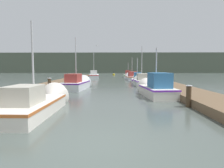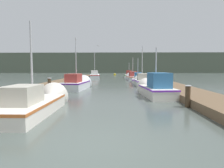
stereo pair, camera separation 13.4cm
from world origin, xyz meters
The scene contains 18 objects.
ground_plane centered at (0.00, 0.00, 0.00)m, with size 200.00×200.00×0.00m.
dock_left centered at (-5.53, 16.00, 0.20)m, with size 2.53×40.00×0.41m.
dock_right centered at (5.53, 16.00, 0.20)m, with size 2.53×40.00×0.41m.
distant_shore_ridge centered at (0.00, 69.11, 3.36)m, with size 120.00×16.00×6.72m.
fishing_boat_0 centered at (-2.97, 3.93, 0.40)m, with size 1.77×5.53×4.44m.
fishing_boat_1 centered at (3.28, 8.94, 0.52)m, with size 2.05×4.96×3.75m.
fishing_boat_2 centered at (-2.98, 13.34, 0.47)m, with size 2.16×5.09×5.10m.
fishing_boat_3 centered at (3.37, 16.91, 0.43)m, with size 1.53×4.76×4.60m.
fishing_boat_4 centered at (3.43, 21.66, 0.37)m, with size 1.74×5.09×3.58m.
fishing_boat_5 centered at (3.09, 26.15, 0.41)m, with size 2.08×4.58×3.97m.
fishing_boat_6 centered at (-3.33, 31.06, 0.45)m, with size 2.19×5.64×4.95m.
fishing_boat_7 centered at (3.08, 34.58, 0.38)m, with size 1.92×4.90×3.31m.
mooring_piling_0 centered at (4.16, 4.97, 0.55)m, with size 0.29×0.29×1.09m.
mooring_piling_1 centered at (-4.15, 39.30, 0.62)m, with size 0.24×0.24×1.23m.
mooring_piling_2 centered at (4.22, 8.86, 0.68)m, with size 0.25×0.25×1.35m.
mooring_piling_3 centered at (-4.40, 9.91, 0.59)m, with size 0.28×0.28×1.17m.
channel_buoy centered at (0.18, 43.51, 0.15)m, with size 0.54×0.54×1.04m.
seagull_lead centered at (-2.14, 25.89, 5.20)m, with size 0.50×0.43×0.12m.
Camera 1 is at (0.51, -4.88, 1.99)m, focal length 32.00 mm.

